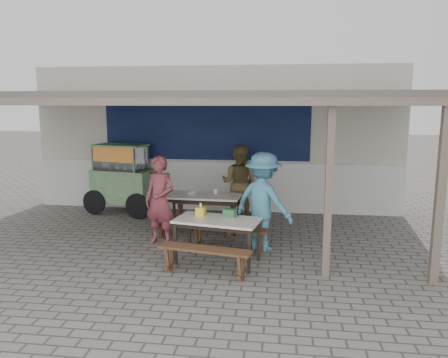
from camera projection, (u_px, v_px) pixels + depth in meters
name	position (u px, v px, depth m)	size (l,w,h in m)	color
ground	(189.00, 249.00, 7.95)	(60.00, 60.00, 0.00)	slate
back_wall	(218.00, 139.00, 11.14)	(9.00, 1.28, 3.50)	beige
warung_roof	(198.00, 98.00, 8.35)	(9.00, 4.21, 2.81)	#554C49
table_left	(203.00, 199.00, 9.02)	(1.57, 0.79, 0.75)	white
bench_left_street	(195.00, 223.00, 8.44)	(1.65, 0.35, 0.45)	brown
bench_left_wall	(209.00, 207.00, 9.72)	(1.65, 0.35, 0.45)	brown
table_right	(217.00, 224.00, 7.17)	(1.48, 0.95, 0.75)	white
bench_right_street	(204.00, 255.00, 6.66)	(1.49, 0.55, 0.45)	brown
bench_right_wall	(228.00, 233.00, 7.79)	(1.49, 0.55, 0.45)	brown
vendor_cart	(123.00, 176.00, 10.40)	(2.14, 1.09, 1.66)	#739E69
patron_street_side	(160.00, 200.00, 8.11)	(0.61, 0.40, 1.68)	brown
patron_wall_side	(239.00, 183.00, 9.78)	(0.83, 0.65, 1.71)	brown
patron_right_table	(263.00, 202.00, 7.80)	(1.15, 0.66, 1.78)	teal
tissue_box	(201.00, 211.00, 7.37)	(0.15, 0.15, 0.15)	gold
donation_box	(230.00, 213.00, 7.28)	(0.20, 0.13, 0.13)	#2D663E
condiment_jar	(216.00, 191.00, 9.16)	(0.09, 0.09, 0.10)	beige
condiment_bowl	(192.00, 193.00, 9.09)	(0.22, 0.22, 0.05)	white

